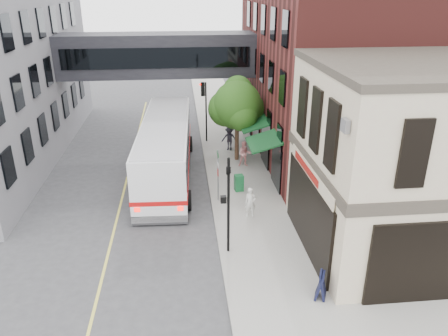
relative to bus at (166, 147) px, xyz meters
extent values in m
plane|color=#38383A|center=(2.49, -11.10, -1.94)|extent=(120.00, 120.00, 0.00)
cube|color=gray|center=(4.49, 2.90, -1.87)|extent=(4.00, 60.00, 0.15)
cube|color=#C7AE98|center=(11.49, -9.10, 2.13)|extent=(10.00, 8.00, 8.15)
cube|color=#38332B|center=(11.49, -9.10, 2.21)|extent=(10.12, 8.12, 0.50)
cube|color=#38332B|center=(11.49, -9.10, 6.36)|extent=(10.12, 8.12, 0.30)
cube|color=black|center=(6.43, -9.10, -0.09)|extent=(0.14, 6.40, 3.40)
cube|color=black|center=(6.39, -9.10, -0.09)|extent=(0.04, 5.90, 3.00)
cube|color=maroon|center=(6.37, -8.50, 1.86)|extent=(0.03, 3.60, 0.32)
cube|color=#4C1A17|center=(12.49, 3.90, 5.06)|extent=(12.00, 18.00, 14.00)
cube|color=#0C3419|center=(5.63, 2.65, 1.06)|extent=(1.80, 13.00, 0.40)
cube|color=black|center=(-0.51, 6.90, 4.56)|extent=(14.00, 3.00, 3.00)
cube|color=black|center=(-0.51, 5.35, 4.56)|extent=(13.00, 0.08, 1.40)
cube|color=black|center=(-0.51, 8.45, 4.56)|extent=(13.00, 0.08, 1.40)
cylinder|color=black|center=(2.89, -9.10, 0.46)|extent=(0.12, 0.12, 4.50)
cube|color=black|center=(2.67, -9.10, 0.81)|extent=(0.25, 0.22, 0.30)
imported|color=black|center=(2.89, -9.10, 2.31)|extent=(0.20, 0.16, 1.00)
cylinder|color=black|center=(2.89, 5.90, 0.46)|extent=(0.12, 0.12, 4.50)
cube|color=black|center=(2.67, 5.90, 0.81)|extent=(0.25, 0.22, 0.30)
cube|color=black|center=(2.67, 5.90, 2.21)|extent=(0.28, 0.28, 1.00)
sphere|color=#FF0C05|center=(2.51, 5.90, 2.56)|extent=(0.18, 0.18, 0.18)
cylinder|color=gray|center=(2.89, -4.10, -0.29)|extent=(0.08, 0.08, 3.00)
cube|color=white|center=(2.87, -4.10, 0.41)|extent=(0.03, 0.75, 0.22)
cube|color=#0C591E|center=(2.87, -4.10, 0.96)|extent=(0.03, 0.70, 0.18)
cube|color=#B20C0C|center=(2.87, -4.10, -0.09)|extent=(0.03, 0.30, 0.40)
cylinder|color=#382619|center=(4.69, 1.90, -0.39)|extent=(0.28, 0.28, 2.80)
sphere|color=#1D4C14|center=(4.69, 1.90, 2.01)|extent=(3.20, 3.20, 3.20)
sphere|color=#1D4C14|center=(5.49, 2.40, 1.61)|extent=(2.20, 2.20, 2.20)
sphere|color=#1D4C14|center=(3.99, 2.20, 1.71)|extent=(2.40, 2.40, 2.40)
sphere|color=#1D4C14|center=(4.79, 2.50, 2.81)|extent=(2.00, 2.00, 2.00)
cube|color=#D8CC4C|center=(-2.51, -1.10, -1.94)|extent=(0.12, 40.00, 0.01)
cube|color=white|center=(0.00, 0.00, -0.10)|extent=(3.31, 12.95, 3.24)
cube|color=black|center=(0.00, 0.00, 0.46)|extent=(3.37, 12.73, 1.17)
cube|color=#B20C0C|center=(0.00, 0.00, -0.66)|extent=(3.38, 12.97, 0.25)
cylinder|color=black|center=(-1.59, -4.63, -1.38)|extent=(0.38, 1.13, 1.12)
cylinder|color=black|center=(1.20, -4.74, -1.38)|extent=(0.38, 1.13, 1.12)
cylinder|color=black|center=(-1.22, 4.30, -1.38)|extent=(0.38, 1.13, 1.12)
cylinder|color=black|center=(1.57, 4.19, -1.38)|extent=(0.38, 1.13, 1.12)
imported|color=silver|center=(4.37, -6.03, -1.01)|extent=(0.60, 0.41, 1.57)
imported|color=pink|center=(5.04, 0.68, -0.95)|extent=(0.86, 0.69, 1.69)
imported|color=#24222A|center=(4.40, 3.78, -0.92)|extent=(1.28, 1.01, 1.74)
cube|color=#156030|center=(4.19, -2.98, -1.31)|extent=(0.54, 0.49, 0.97)
cube|color=black|center=(6.04, -12.60, -1.24)|extent=(0.60, 0.72, 1.09)
camera|label=1|loc=(1.01, -25.64, 9.30)|focal=35.00mm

